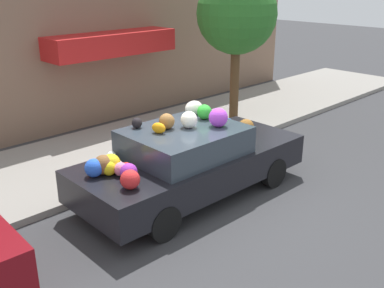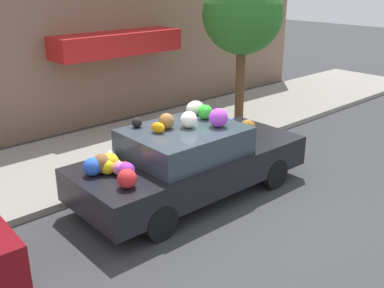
% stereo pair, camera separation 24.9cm
% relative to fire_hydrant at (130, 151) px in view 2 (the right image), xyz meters
% --- Properties ---
extents(ground_plane, '(60.00, 60.00, 0.00)m').
position_rel_fire_hydrant_xyz_m(ground_plane, '(0.30, -1.57, -0.48)').
color(ground_plane, '#38383A').
extents(sidewalk_curb, '(24.00, 3.20, 0.13)m').
position_rel_fire_hydrant_xyz_m(sidewalk_curb, '(0.30, 1.13, -0.41)').
color(sidewalk_curb, gray).
rests_on(sidewalk_curb, ground).
extents(building_facade, '(18.00, 1.20, 4.99)m').
position_rel_fire_hydrant_xyz_m(building_facade, '(0.38, 3.34, 2.00)').
color(building_facade, '#846651').
rests_on(building_facade, ground).
extents(street_tree, '(2.04, 2.04, 3.79)m').
position_rel_fire_hydrant_xyz_m(street_tree, '(4.08, 0.73, 2.40)').
color(street_tree, brown).
rests_on(street_tree, sidewalk_curb).
extents(fire_hydrant, '(0.20, 0.20, 0.70)m').
position_rel_fire_hydrant_xyz_m(fire_hydrant, '(0.00, 0.00, 0.00)').
color(fire_hydrant, red).
rests_on(fire_hydrant, sidewalk_curb).
extents(art_car, '(4.41, 1.87, 1.65)m').
position_rel_fire_hydrant_xyz_m(art_car, '(0.23, -1.54, 0.23)').
color(art_car, black).
rests_on(art_car, ground).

